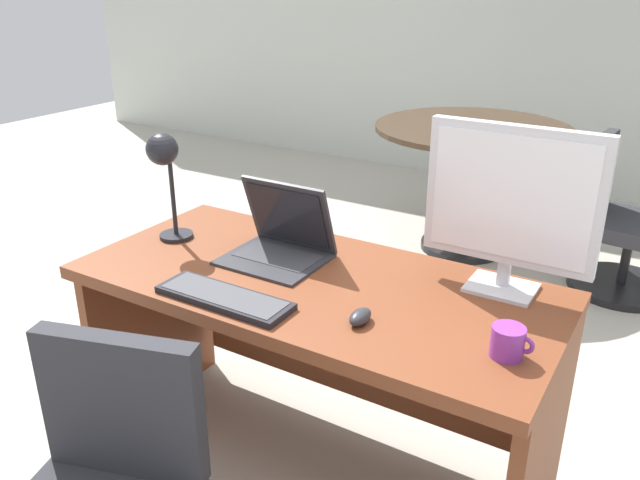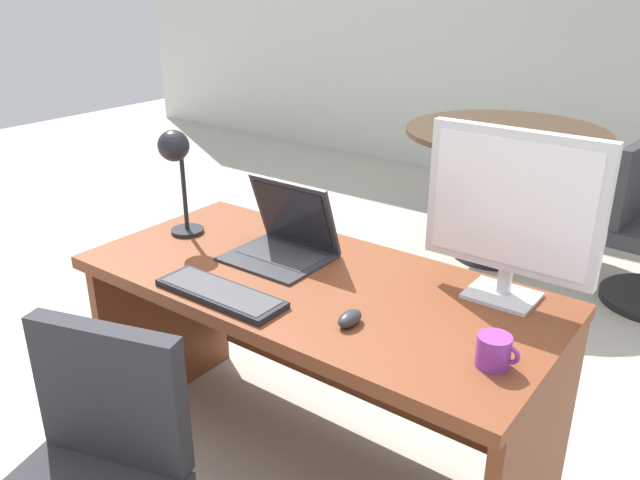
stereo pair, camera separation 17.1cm
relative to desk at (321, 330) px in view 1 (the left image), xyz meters
name	(u,v)px [view 1 (the left image)]	position (x,y,z in m)	size (l,w,h in m)	color
ground	(461,297)	(0.00, 1.46, -0.53)	(12.00, 12.00, 0.00)	#B7B2A3
back_wall	(582,5)	(0.00, 3.64, 0.87)	(10.00, 0.10, 2.80)	silver
desk	(321,330)	(0.00, 0.00, 0.00)	(1.52, 0.71, 0.74)	brown
monitor	(512,201)	(0.52, 0.19, 0.49)	(0.50, 0.16, 0.50)	silver
laptop	(283,234)	(-0.19, 0.06, 0.28)	(0.32, 0.28, 0.26)	#2D2D33
keyboard	(224,298)	(-0.15, -0.30, 0.22)	(0.42, 0.14, 0.02)	black
mouse	(360,317)	(0.25, -0.21, 0.23)	(0.05, 0.09, 0.04)	#2D2D33
desk_lamp	(165,164)	(-0.61, -0.04, 0.49)	(0.12, 0.14, 0.39)	black
coffee_mug	(508,342)	(0.64, -0.16, 0.25)	(0.11, 0.08, 0.08)	purple
meeting_table	(470,158)	(-0.22, 2.09, 0.07)	(1.16, 1.16, 0.79)	black
meeting_chair_near	(619,232)	(0.66, 2.01, -0.20)	(0.56, 0.56, 0.83)	black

